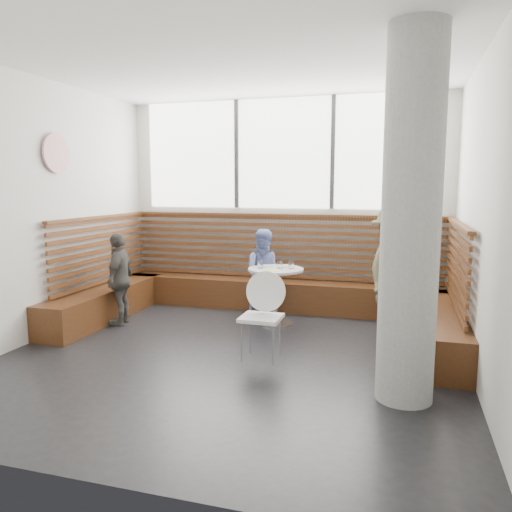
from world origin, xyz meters
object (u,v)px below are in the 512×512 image
(concrete_column, at_px, (411,220))
(child_left, at_px, (120,279))
(adult_man, at_px, (394,272))
(cafe_chair, at_px, (263,308))
(child_back, at_px, (266,274))
(cafe_table, at_px, (276,284))

(concrete_column, relative_size, child_left, 2.54)
(adult_man, bearing_deg, cafe_chair, 152.84)
(cafe_chair, height_order, adult_man, adult_man)
(child_back, bearing_deg, concrete_column, -68.54)
(cafe_table, distance_m, cafe_chair, 1.35)
(adult_man, xyz_separation_m, child_back, (-1.77, 0.38, -0.19))
(cafe_table, bearing_deg, child_left, -163.62)
(concrete_column, xyz_separation_m, cafe_chair, (-1.51, 0.71, -1.05))
(cafe_table, bearing_deg, concrete_column, -50.23)
(cafe_table, distance_m, child_left, 2.13)
(concrete_column, xyz_separation_m, cafe_table, (-1.70, 2.04, -1.04))
(cafe_table, height_order, cafe_chair, cafe_chair)
(adult_man, distance_m, child_back, 1.82)
(child_left, bearing_deg, child_back, 104.53)
(cafe_table, height_order, child_back, child_back)
(cafe_chair, relative_size, adult_man, 0.57)
(concrete_column, xyz_separation_m, child_left, (-3.74, 1.44, -0.97))
(concrete_column, height_order, child_back, concrete_column)
(cafe_table, bearing_deg, child_back, 128.74)
(cafe_table, distance_m, adult_man, 1.58)
(child_back, xyz_separation_m, child_left, (-1.83, -0.87, -0.01))
(cafe_table, xyz_separation_m, adult_man, (1.55, -0.11, 0.27))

